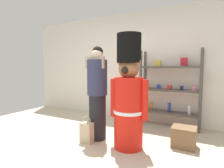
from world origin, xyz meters
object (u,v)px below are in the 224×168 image
(person_shopper, at_px, (97,92))
(shopping_bag, at_px, (87,132))
(merchandise_shelf, at_px, (170,89))
(display_crate, at_px, (184,137))
(teddy_bear_guard, at_px, (129,97))

(person_shopper, height_order, shopping_bag, person_shopper)
(person_shopper, xyz_separation_m, shopping_bag, (-0.07, -0.23, -0.66))
(merchandise_shelf, bearing_deg, person_shopper, -126.52)
(merchandise_shelf, height_order, display_crate, merchandise_shelf)
(teddy_bear_guard, distance_m, display_crate, 1.11)
(shopping_bag, bearing_deg, teddy_bear_guard, 13.89)
(teddy_bear_guard, relative_size, person_shopper, 1.09)
(merchandise_shelf, height_order, shopping_bag, merchandise_shelf)
(merchandise_shelf, relative_size, shopping_bag, 3.56)
(merchandise_shelf, xyz_separation_m, person_shopper, (-0.99, -1.33, 0.02))
(person_shopper, xyz_separation_m, display_crate, (1.40, 0.37, -0.68))
(shopping_bag, height_order, display_crate, shopping_bag)
(teddy_bear_guard, xyz_separation_m, shopping_bag, (-0.69, -0.17, -0.64))
(teddy_bear_guard, height_order, display_crate, teddy_bear_guard)
(merchandise_shelf, distance_m, teddy_bear_guard, 1.44)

